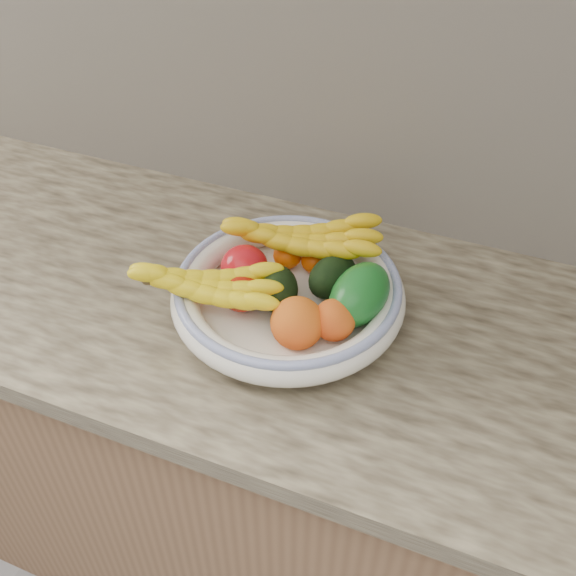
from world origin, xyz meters
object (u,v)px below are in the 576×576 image
(banana_bunch_back, at_px, (301,242))
(banana_bunch_front, at_px, (206,288))
(fruit_bowl, at_px, (288,293))
(green_mango, at_px, (360,295))

(banana_bunch_back, xyz_separation_m, banana_bunch_front, (-0.10, -0.16, -0.01))
(banana_bunch_back, bearing_deg, banana_bunch_front, -137.33)
(fruit_bowl, distance_m, banana_bunch_front, 0.14)
(banana_bunch_front, bearing_deg, banana_bunch_back, 40.01)
(green_mango, bearing_deg, banana_bunch_front, -151.06)
(fruit_bowl, xyz_separation_m, banana_bunch_back, (-0.01, 0.09, 0.04))
(fruit_bowl, height_order, banana_bunch_front, banana_bunch_front)
(fruit_bowl, bearing_deg, green_mango, 5.32)
(green_mango, distance_m, banana_bunch_front, 0.25)
(fruit_bowl, xyz_separation_m, green_mango, (0.12, 0.01, 0.03))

